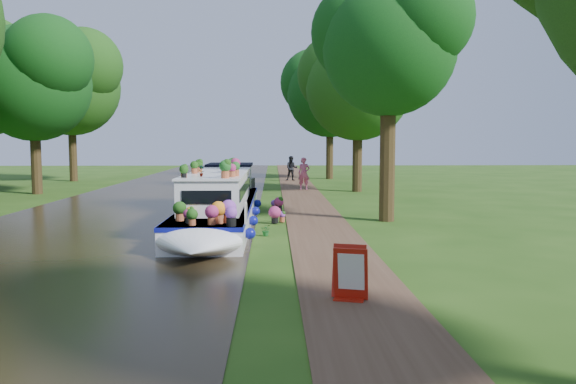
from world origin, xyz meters
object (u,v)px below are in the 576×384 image
(plant_boat, at_px, (219,202))
(second_boat, at_px, (233,182))
(sandwich_board, at_px, (350,275))
(pedestrian_pink, at_px, (304,174))
(pedestrian_dark, at_px, (292,168))

(plant_boat, relative_size, second_boat, 2.10)
(sandwich_board, bearing_deg, plant_boat, 125.98)
(second_boat, bearing_deg, plant_boat, -81.60)
(plant_boat, distance_m, pedestrian_pink, 14.82)
(sandwich_board, distance_m, pedestrian_dark, 31.10)
(plant_boat, bearing_deg, pedestrian_pink, 75.48)
(pedestrian_dark, bearing_deg, sandwich_board, -87.05)
(sandwich_board, bearing_deg, pedestrian_pink, 104.96)
(second_boat, relative_size, pedestrian_pink, 3.35)
(second_boat, distance_m, sandwich_board, 23.32)
(plant_boat, distance_m, pedestrian_dark, 22.28)
(pedestrian_pink, distance_m, pedestrian_dark, 7.72)
(plant_boat, xyz_separation_m, sandwich_board, (3.29, -9.05, -0.37))
(plant_boat, relative_size, pedestrian_pink, 7.02)
(second_boat, xyz_separation_m, pedestrian_pink, (4.22, 0.39, 0.50))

